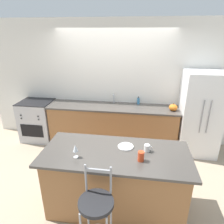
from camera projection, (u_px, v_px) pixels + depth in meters
name	position (u px, v px, depth m)	size (l,w,h in m)	color
ground_plane	(110.00, 151.00, 4.35)	(18.00, 18.00, 0.00)	tan
wall_back	(115.00, 83.00, 4.47)	(6.00, 0.07, 2.70)	silver
back_counter	(113.00, 125.00, 4.52)	(2.81, 0.66, 0.92)	#936038
sink_faucet	(114.00, 97.00, 4.47)	(0.02, 0.13, 0.22)	#ADAFB5
kitchen_island	(115.00, 181.00, 2.81)	(1.96, 0.87, 0.95)	#936038
refrigerator	(200.00, 114.00, 4.07)	(0.77, 0.72, 1.73)	white
oven_range	(38.00, 120.00, 4.73)	(0.72, 0.65, 0.94)	#B7B7BC
bar_stool_near	(96.00, 210.00, 2.18)	(0.39, 0.39, 1.10)	#99999E
dinner_plate	(126.00, 146.00, 2.75)	(0.22, 0.22, 0.02)	white
wine_glass	(75.00, 148.00, 2.48)	(0.06, 0.06, 0.18)	white
coffee_mug	(147.00, 148.00, 2.64)	(0.11, 0.08, 0.10)	white
tumbler_cup	(141.00, 156.00, 2.44)	(0.08, 0.08, 0.13)	red
pumpkin_decoration	(173.00, 107.00, 4.07)	(0.17, 0.17, 0.16)	orange
soap_bottle	(138.00, 101.00, 4.43)	(0.06, 0.06, 0.17)	teal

